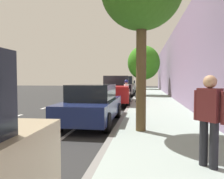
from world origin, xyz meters
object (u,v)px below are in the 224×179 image
(parked_sedan_silver_farthest, at_px, (129,86))
(pedestrian_on_phone, at_px, (209,116))
(street_tree_corner, at_px, (144,67))
(bicycle_at_curb, at_px, (124,99))
(parked_suv_grey_far, at_px, (125,86))
(parked_pickup_red_mid, at_px, (116,91))
(cyclist_with_backpack, at_px, (127,90))
(street_tree_far_end, at_px, (144,63))
(parked_sedan_dark_blue_second, at_px, (92,104))

(parked_sedan_silver_farthest, height_order, pedestrian_on_phone, pedestrian_on_phone)
(pedestrian_on_phone, bearing_deg, street_tree_corner, 92.35)
(bicycle_at_curb, bearing_deg, parked_suv_grey_far, 94.80)
(bicycle_at_curb, bearing_deg, street_tree_corner, 86.38)
(parked_pickup_red_mid, bearing_deg, cyclist_with_backpack, -36.44)
(parked_pickup_red_mid, distance_m, pedestrian_on_phone, 11.25)
(street_tree_far_end, bearing_deg, parked_pickup_red_mid, -105.18)
(parked_pickup_red_mid, xyz_separation_m, parked_suv_grey_far, (-0.04, 7.46, 0.13))
(pedestrian_on_phone, bearing_deg, cyclist_with_backpack, 102.64)
(parked_sedan_dark_blue_second, bearing_deg, parked_sedan_silver_farthest, 90.11)
(street_tree_far_end, distance_m, street_tree_corner, 12.91)
(parked_sedan_silver_farthest, relative_size, bicycle_at_curb, 2.66)
(parked_sedan_dark_blue_second, relative_size, street_tree_far_end, 0.92)
(parked_pickup_red_mid, distance_m, parked_suv_grey_far, 7.46)
(parked_pickup_red_mid, relative_size, pedestrian_on_phone, 3.26)
(parked_suv_grey_far, relative_size, pedestrian_on_phone, 2.85)
(parked_sedan_dark_blue_second, distance_m, bicycle_at_curb, 6.50)
(cyclist_with_backpack, xyz_separation_m, street_tree_far_end, (1.04, 7.46, 2.26))
(bicycle_at_curb, height_order, cyclist_with_backpack, cyclist_with_backpack)
(cyclist_with_backpack, bearing_deg, pedestrian_on_phone, -77.36)
(parked_sedan_dark_blue_second, bearing_deg, pedestrian_on_phone, -53.10)
(bicycle_at_curb, bearing_deg, parked_sedan_dark_blue_second, -95.60)
(pedestrian_on_phone, bearing_deg, parked_sedan_dark_blue_second, 126.90)
(pedestrian_on_phone, bearing_deg, parked_sedan_silver_farthest, 97.09)
(parked_sedan_silver_farthest, distance_m, cyclist_with_backpack, 15.46)
(street_tree_far_end, height_order, street_tree_corner, street_tree_corner)
(parked_pickup_red_mid, bearing_deg, parked_sedan_dark_blue_second, -90.30)
(parked_sedan_dark_blue_second, relative_size, bicycle_at_curb, 2.63)
(parked_sedan_silver_farthest, xyz_separation_m, bicycle_at_curb, (0.67, -14.99, -0.38))
(street_tree_far_end, bearing_deg, parked_sedan_dark_blue_second, -98.00)
(bicycle_at_curb, bearing_deg, pedestrian_on_phone, -76.72)
(parked_pickup_red_mid, relative_size, parked_suv_grey_far, 1.14)
(parked_sedan_dark_blue_second, relative_size, pedestrian_on_phone, 2.67)
(parked_sedan_dark_blue_second, bearing_deg, street_tree_corner, 85.89)
(parked_suv_grey_far, xyz_separation_m, bicycle_at_curb, (0.64, -7.62, -0.66))
(parked_sedan_dark_blue_second, bearing_deg, street_tree_far_end, 82.00)
(parked_pickup_red_mid, xyz_separation_m, pedestrian_on_phone, (3.11, -10.81, 0.19))
(parked_sedan_silver_farthest, relative_size, cyclist_with_backpack, 2.66)
(parked_suv_grey_far, bearing_deg, parked_pickup_red_mid, -89.68)
(street_tree_far_end, height_order, pedestrian_on_phone, street_tree_far_end)
(cyclist_with_backpack, xyz_separation_m, street_tree_corner, (1.04, 20.37, 2.59))
(parked_suv_grey_far, relative_size, parked_sedan_silver_farthest, 1.06)
(cyclist_with_backpack, distance_m, street_tree_corner, 20.56)
(parked_suv_grey_far, bearing_deg, bicycle_at_curb, -85.20)
(parked_sedan_dark_blue_second, relative_size, street_tree_corner, 0.88)
(parked_suv_grey_far, xyz_separation_m, street_tree_corner, (1.90, 12.30, 2.58))
(parked_sedan_dark_blue_second, distance_m, street_tree_corner, 26.60)
(cyclist_with_backpack, height_order, street_tree_far_end, street_tree_far_end)
(street_tree_corner, bearing_deg, parked_sedan_silver_farthest, -111.42)
(parked_sedan_silver_farthest, relative_size, street_tree_far_end, 0.93)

